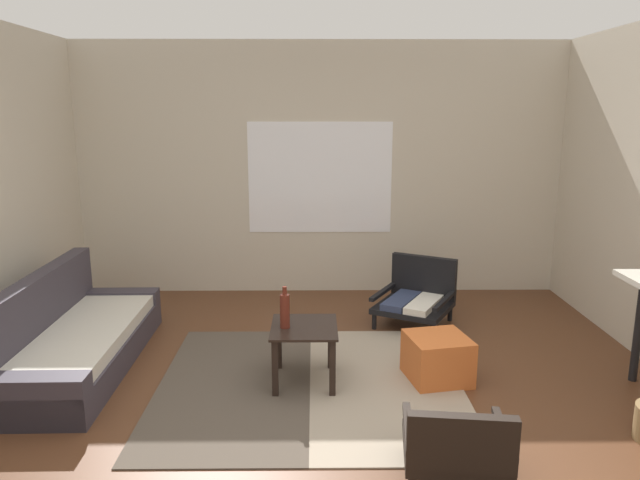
% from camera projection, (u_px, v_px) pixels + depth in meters
% --- Properties ---
extents(ground_plane, '(7.80, 7.80, 0.00)m').
position_uv_depth(ground_plane, '(325.00, 432.00, 3.73)').
color(ground_plane, '#56331E').
extents(far_wall_with_window, '(5.60, 0.13, 2.70)m').
position_uv_depth(far_wall_with_window, '(320.00, 170.00, 6.43)').
color(far_wall_with_window, beige).
rests_on(far_wall_with_window, ground).
extents(area_rug, '(2.23, 2.11, 0.01)m').
position_uv_depth(area_rug, '(310.00, 384.00, 4.37)').
color(area_rug, '#4C4238').
rests_on(area_rug, ground).
extents(couch, '(0.80, 2.01, 0.74)m').
position_uv_depth(couch, '(72.00, 340.00, 4.63)').
color(couch, '#38333D').
rests_on(couch, ground).
extents(coffee_table, '(0.48, 0.54, 0.44)m').
position_uv_depth(coffee_table, '(304.00, 339.00, 4.35)').
color(coffee_table, black).
rests_on(coffee_table, ground).
extents(armchair_by_window, '(0.86, 0.86, 0.61)m').
position_uv_depth(armchair_by_window, '(417.00, 295.00, 5.62)').
color(armchair_by_window, black).
rests_on(armchair_by_window, ground).
extents(armchair_striped_foreground, '(0.62, 0.59, 0.49)m').
position_uv_depth(armchair_striped_foreground, '(457.00, 444.00, 3.18)').
color(armchair_striped_foreground, black).
rests_on(armchair_striped_foreground, ground).
extents(ottoman_orange, '(0.51, 0.51, 0.34)m').
position_uv_depth(ottoman_orange, '(437.00, 358.00, 4.42)').
color(ottoman_orange, '#D1662D').
rests_on(ottoman_orange, ground).
extents(glass_bottle, '(0.07, 0.07, 0.31)m').
position_uv_depth(glass_bottle, '(285.00, 310.00, 4.27)').
color(glass_bottle, '#5B2319').
rests_on(glass_bottle, coffee_table).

